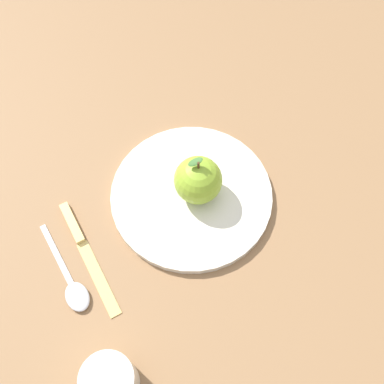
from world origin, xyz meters
name	(u,v)px	position (x,y,z in m)	size (l,w,h in m)	color
ground_plane	(175,215)	(0.00, 0.00, 0.00)	(2.40, 2.40, 0.00)	olive
dinner_plate	(192,195)	(0.00, -0.04, 0.01)	(0.27, 0.27, 0.01)	silver
apple	(198,180)	(-0.01, -0.05, 0.05)	(0.08, 0.08, 0.09)	#8CB22D
cup	(110,382)	(-0.11, 0.25, 0.04)	(0.07, 0.07, 0.07)	silver
knife	(84,247)	(0.07, 0.13, 0.00)	(0.20, 0.09, 0.01)	#D8B766
spoon	(73,288)	(0.04, 0.19, 0.01)	(0.16, 0.07, 0.01)	silver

